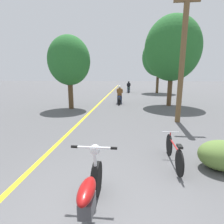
{
  "coord_description": "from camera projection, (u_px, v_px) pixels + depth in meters",
  "views": [
    {
      "loc": [
        0.6,
        -2.0,
        2.23
      ],
      "look_at": [
        0.01,
        4.16,
        0.9
      ],
      "focal_mm": 28.0,
      "sensor_mm": 36.0,
      "label": 1
    }
  ],
  "objects": [
    {
      "name": "roadside_bush",
      "position": [
        222.0,
        155.0,
        4.15
      ],
      "size": [
        1.1,
        0.88,
        0.7
      ],
      "color": "#5B7A38",
      "rests_on": "ground"
    },
    {
      "name": "motorcycle_foreground",
      "position": [
        88.0,
        200.0,
        2.57
      ],
      "size": [
        0.79,
        2.14,
        1.04
      ],
      "color": "black",
      "rests_on": "ground"
    },
    {
      "name": "motorcycle_rider_far",
      "position": [
        129.0,
        88.0,
        22.36
      ],
      "size": [
        0.5,
        2.17,
        1.4
      ],
      "color": "black",
      "rests_on": "ground"
    },
    {
      "name": "roadside_tree_left",
      "position": [
        69.0,
        61.0,
        11.1
      ],
      "size": [
        2.7,
        2.43,
        4.65
      ],
      "color": "#513A23",
      "rests_on": "ground"
    },
    {
      "name": "bicycle_parked",
      "position": [
        174.0,
        152.0,
        4.37
      ],
      "size": [
        0.44,
        1.63,
        0.71
      ],
      "color": "black",
      "rests_on": "ground"
    },
    {
      "name": "roadside_tree_right_far",
      "position": [
        159.0,
        57.0,
        20.86
      ],
      "size": [
        3.93,
        3.53,
        6.53
      ],
      "color": "#513A23",
      "rests_on": "ground"
    },
    {
      "name": "motorcycle_rider_lead",
      "position": [
        120.0,
        97.0,
        13.64
      ],
      "size": [
        0.5,
        1.97,
        1.4
      ],
      "color": "black",
      "rests_on": "ground"
    },
    {
      "name": "lane_stripe_center",
      "position": [
        101.0,
        102.0,
        14.46
      ],
      "size": [
        0.14,
        48.0,
        0.01
      ],
      "primitive_type": "cube",
      "color": "yellow",
      "rests_on": "ground"
    },
    {
      "name": "roadside_tree_right_near",
      "position": [
        173.0,
        49.0,
        11.96
      ],
      "size": [
        3.81,
        3.43,
        6.16
      ],
      "color": "#513A23",
      "rests_on": "ground"
    },
    {
      "name": "utility_pole",
      "position": [
        183.0,
        56.0,
        7.79
      ],
      "size": [
        1.1,
        0.24,
        5.87
      ],
      "color": "brown",
      "rests_on": "ground"
    }
  ]
}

